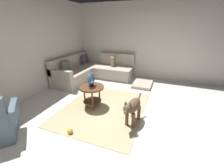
{
  "coord_description": "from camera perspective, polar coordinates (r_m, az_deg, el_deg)",
  "views": [
    {
      "loc": [
        -2.7,
        -0.62,
        1.9
      ],
      "look_at": [
        0.45,
        0.6,
        0.55
      ],
      "focal_mm": 23.57,
      "sensor_mm": 36.0,
      "label": 1
    }
  ],
  "objects": [
    {
      "name": "ground_plane",
      "position": [
        3.39,
        6.91,
        -13.54
      ],
      "size": [
        6.0,
        6.0,
        0.1
      ],
      "primitive_type": "cube",
      "color": "silver"
    },
    {
      "name": "wall_back",
      "position": [
        4.5,
        -32.1,
        11.54
      ],
      "size": [
        6.0,
        0.12,
        2.7
      ],
      "primitive_type": "cube",
      "color": "silver",
      "rests_on": "ground_plane"
    },
    {
      "name": "wall_right",
      "position": [
        5.7,
        15.41,
        15.52
      ],
      "size": [
        0.12,
        6.0,
        2.7
      ],
      "primitive_type": "cube",
      "color": "silver",
      "rests_on": "ground_plane"
    },
    {
      "name": "area_rug",
      "position": [
        3.67,
        -3.19,
        -9.35
      ],
      "size": [
        2.3,
        1.9,
        0.01
      ],
      "primitive_type": "cube",
      "color": "tan",
      "rests_on": "ground_plane"
    },
    {
      "name": "sectional_couch",
      "position": [
        5.62,
        -7.82,
        4.96
      ],
      "size": [
        2.2,
        2.25,
        0.88
      ],
      "color": "#B2A899",
      "rests_on": "ground_plane"
    },
    {
      "name": "side_table",
      "position": [
        3.6,
        -7.83,
        -2.74
      ],
      "size": [
        0.6,
        0.6,
        0.54
      ],
      "color": "brown",
      "rests_on": "ground_plane"
    },
    {
      "name": "torus_sculpture",
      "position": [
        3.49,
        -8.08,
        1.66
      ],
      "size": [
        0.28,
        0.08,
        0.33
      ],
      "color": "black",
      "rests_on": "side_table"
    },
    {
      "name": "dog_bed_mat",
      "position": [
        5.08,
        11.78,
        -0.09
      ],
      "size": [
        0.8,
        0.6,
        0.09
      ],
      "primitive_type": "cube",
      "color": "#B2A38E",
      "rests_on": "ground_plane"
    },
    {
      "name": "dog",
      "position": [
        3.0,
        8.03,
        -8.94
      ],
      "size": [
        0.84,
        0.3,
        0.63
      ],
      "rotation": [
        0.0,
        0.0,
        1.42
      ],
      "color": "brown",
      "rests_on": "ground_plane"
    },
    {
      "name": "dog_toy_ball",
      "position": [
        3.0,
        -15.95,
        -17.27
      ],
      "size": [
        0.1,
        0.1,
        0.1
      ],
      "primitive_type": "sphere",
      "color": "orange",
      "rests_on": "ground_plane"
    }
  ]
}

